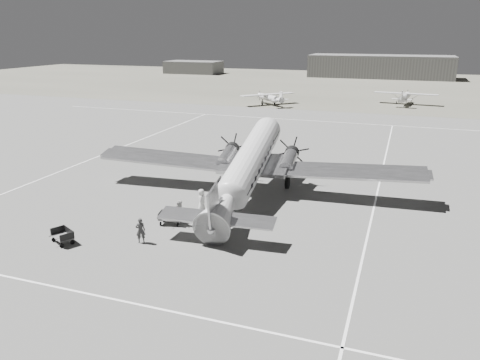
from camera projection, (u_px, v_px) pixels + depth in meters
name	position (u px, v px, depth m)	size (l,w,h in m)	color
ground	(212.00, 207.00, 36.71)	(260.00, 260.00, 0.00)	#626260
taxi_line_near	(107.00, 298.00, 24.12)	(60.00, 0.15, 0.01)	white
taxi_line_right	(369.00, 227.00, 32.88)	(0.15, 80.00, 0.01)	white
taxi_line_left	(97.00, 157.00, 51.43)	(0.15, 60.00, 0.01)	white
taxi_line_horizon	(312.00, 121.00, 72.66)	(90.00, 0.15, 0.01)	white
grass_infield	(353.00, 85.00, 122.10)	(260.00, 90.00, 0.01)	#676456
hangar_main	(380.00, 66.00, 141.98)	(42.00, 14.00, 6.60)	slate
shed_secondary	(194.00, 67.00, 156.99)	(18.00, 10.00, 4.00)	#5B5B5B
dc3_airliner	(248.00, 167.00, 37.78)	(28.47, 19.75, 5.42)	silver
light_plane_left	(269.00, 99.00, 88.32)	(11.18, 9.07, 2.32)	silver
light_plane_right	(405.00, 98.00, 88.72)	(11.76, 9.54, 2.44)	silver
baggage_cart_near	(170.00, 218.00, 33.31)	(1.62, 1.14, 0.91)	#5B5B5B
baggage_cart_far	(63.00, 236.00, 30.32)	(1.62, 1.14, 0.91)	#5B5B5B
ground_crew	(141.00, 230.00, 30.26)	(0.62, 0.41, 1.70)	#2F2F2F
ramp_agent	(180.00, 213.00, 33.05)	(0.89, 0.70, 1.84)	#B0AFAD
passenger	(202.00, 200.00, 35.54)	(0.88, 0.57, 1.80)	silver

